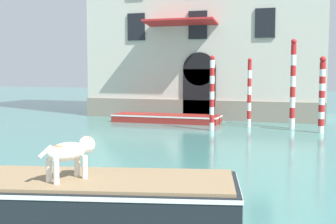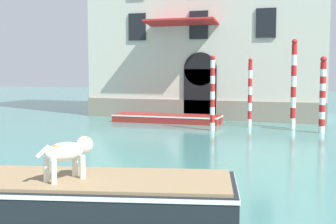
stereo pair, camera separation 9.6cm
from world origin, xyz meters
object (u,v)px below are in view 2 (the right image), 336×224
at_px(dog_on_deck, 68,152).
at_px(mooring_pole_1, 250,92).
at_px(mooring_pole_0, 294,84).
at_px(mooring_pole_3, 213,93).
at_px(boat_moored_near_palazzo, 167,118).
at_px(mooring_pole_2, 323,94).
at_px(boat_foreground, 67,192).

distance_m(dog_on_deck, mooring_pole_1, 14.73).
relative_size(mooring_pole_0, mooring_pole_3, 1.23).
height_order(dog_on_deck, boat_moored_near_palazzo, dog_on_deck).
xyz_separation_m(mooring_pole_1, mooring_pole_2, (3.33, -1.13, 0.02)).
bearing_deg(dog_on_deck, boat_moored_near_palazzo, 37.68).
height_order(dog_on_deck, mooring_pole_2, mooring_pole_2).
relative_size(boat_moored_near_palazzo, mooring_pole_3, 1.67).
relative_size(boat_foreground, boat_moored_near_palazzo, 1.24).
height_order(boat_foreground, mooring_pole_0, mooring_pole_0).
xyz_separation_m(boat_foreground, mooring_pole_1, (1.40, 14.54, 1.32)).
distance_m(boat_foreground, mooring_pole_1, 14.66).
bearing_deg(mooring_pole_3, mooring_pole_1, 51.22).
bearing_deg(mooring_pole_1, mooring_pole_2, -18.70).
bearing_deg(mooring_pole_3, dog_on_deck, -89.26).
relative_size(dog_on_deck, mooring_pole_1, 0.35).
bearing_deg(boat_foreground, mooring_pole_0, 63.31).
distance_m(dog_on_deck, boat_moored_near_palazzo, 15.66).
height_order(mooring_pole_0, mooring_pole_1, mooring_pole_0).
bearing_deg(mooring_pole_0, boat_foreground, -103.21).
distance_m(boat_moored_near_palazzo, mooring_pole_1, 4.71).
bearing_deg(mooring_pole_2, dog_on_deck, -108.70).
relative_size(mooring_pole_1, mooring_pole_2, 0.99).
height_order(mooring_pole_1, mooring_pole_3, mooring_pole_3).
xyz_separation_m(boat_foreground, mooring_pole_0, (3.42, 14.57, 1.77)).
xyz_separation_m(dog_on_deck, boat_moored_near_palazzo, (-3.17, 15.31, -0.98)).
xyz_separation_m(boat_foreground, mooring_pole_3, (-0.03, 12.76, 1.37)).
bearing_deg(boat_moored_near_palazzo, boat_foreground, -79.39).
bearing_deg(mooring_pole_0, dog_on_deck, -102.58).
height_order(dog_on_deck, mooring_pole_0, mooring_pole_0).
distance_m(boat_moored_near_palazzo, mooring_pole_0, 6.75).
bearing_deg(boat_moored_near_palazzo, mooring_pole_3, -39.40).
distance_m(boat_foreground, mooring_pole_0, 15.07).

